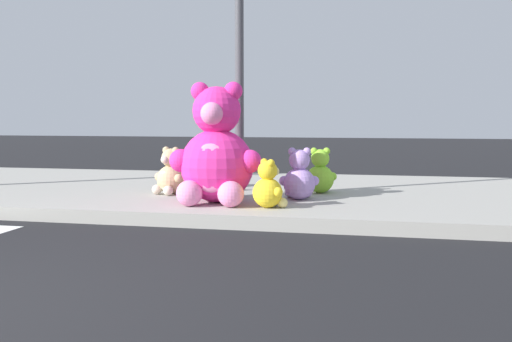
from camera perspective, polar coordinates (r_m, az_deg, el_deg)
sidewalk at (r=8.13m, az=-7.22°, el=-2.10°), size 28.00×4.40×0.15m
sign_pole at (r=7.04m, az=-1.72°, el=11.24°), size 0.56×0.11×3.20m
plush_pink_large at (r=6.48m, az=-4.09°, el=1.67°), size 1.08×0.95×1.40m
plush_tan at (r=7.32m, az=-8.75°, el=-0.42°), size 0.44×0.44×0.61m
plush_lavender at (r=6.78m, az=4.44°, el=-0.78°), size 0.48×0.44×0.63m
plush_yellow at (r=6.14m, az=1.32°, el=-1.76°), size 0.39×0.38×0.54m
plush_red at (r=7.99m, az=-3.93°, el=-0.06°), size 0.40×0.38×0.55m
plush_lime at (r=7.40m, az=6.53°, el=-0.38°), size 0.45×0.42×0.60m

